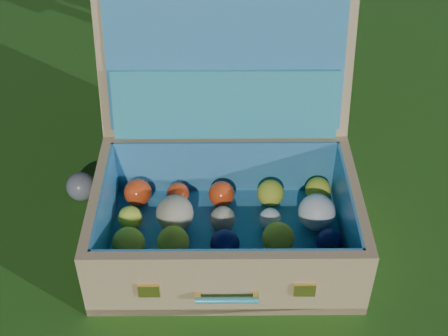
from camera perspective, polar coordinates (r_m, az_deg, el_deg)
ground at (r=1.68m, az=0.20°, el=-3.00°), size 60.00×60.00×0.00m
stray_ball at (r=1.71m, az=-12.95°, el=-1.65°), size 0.08×0.08×0.08m
suitcase at (r=1.51m, az=0.20°, el=-0.55°), size 0.65×0.59×0.59m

